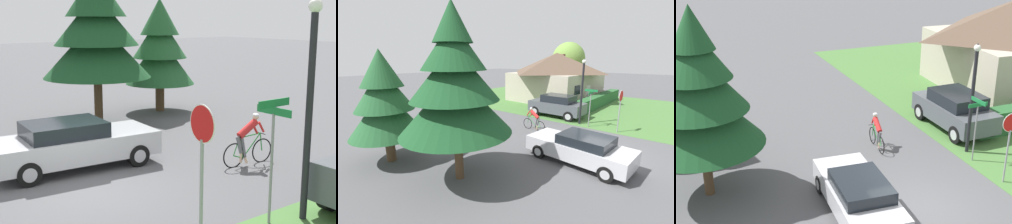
% 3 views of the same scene
% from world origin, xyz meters
% --- Properties ---
extents(ground_plane, '(140.00, 140.00, 0.00)m').
position_xyz_m(ground_plane, '(0.00, 0.00, 0.00)').
color(ground_plane, '#515154').
extents(sedan_left_lane, '(2.19, 4.88, 1.42)m').
position_xyz_m(sedan_left_lane, '(-1.86, 0.56, 0.73)').
color(sedan_left_lane, '#BCBCC1').
rests_on(sedan_left_lane, ground).
extents(cyclist, '(0.44, 1.84, 1.57)m').
position_xyz_m(cyclist, '(0.91, 4.89, 0.75)').
color(cyclist, black).
rests_on(cyclist, ground).
extents(parked_suv_right, '(2.14, 4.47, 1.83)m').
position_xyz_m(parked_suv_right, '(5.31, 5.51, 0.95)').
color(parked_suv_right, '#4C5156').
rests_on(parked_suv_right, ground).
extents(stop_sign, '(0.72, 0.07, 2.81)m').
position_xyz_m(stop_sign, '(4.09, 0.41, 1.99)').
color(stop_sign, gray).
rests_on(stop_sign, ground).
extents(street_lamp, '(0.29, 0.29, 4.77)m').
position_xyz_m(street_lamp, '(4.36, 3.11, 2.72)').
color(street_lamp, black).
rests_on(street_lamp, ground).
extents(street_name_sign, '(0.90, 0.90, 2.70)m').
position_xyz_m(street_name_sign, '(4.08, 2.33, 1.87)').
color(street_name_sign, gray).
rests_on(street_name_sign, ground).
extents(conifer_tall_near, '(4.29, 4.29, 6.81)m').
position_xyz_m(conifer_tall_near, '(-6.35, 3.73, 3.85)').
color(conifer_tall_near, '#4C3823').
rests_on(conifer_tall_near, ground).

